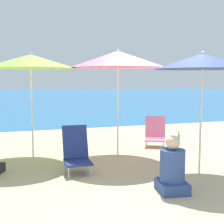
{
  "coord_description": "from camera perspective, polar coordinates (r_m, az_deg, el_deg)",
  "views": [
    {
      "loc": [
        -3.07,
        -4.84,
        1.66
      ],
      "look_at": [
        -1.18,
        1.02,
        1.0
      ],
      "focal_mm": 50.0,
      "sensor_mm": 36.0,
      "label": 1
    }
  ],
  "objects": [
    {
      "name": "person_seated_near",
      "position": [
        4.72,
        10.96,
        -10.31
      ],
      "size": [
        0.47,
        0.53,
        0.84
      ],
      "rotation": [
        0.0,
        0.0,
        -0.14
      ],
      "color": "#334C8C",
      "rests_on": "ground"
    },
    {
      "name": "beach_umbrella_navy",
      "position": [
        5.61,
        16.22,
        8.87
      ],
      "size": [
        1.66,
        1.66,
        2.13
      ],
      "color": "white",
      "rests_on": "ground"
    },
    {
      "name": "ground_plane",
      "position": [
        5.97,
        14.17,
        -10.22
      ],
      "size": [
        60.0,
        60.0,
        0.0
      ],
      "primitive_type": "plane",
      "color": "#C6B284"
    },
    {
      "name": "beach_chair_pink",
      "position": [
        7.81,
        7.89,
        -3.77
      ],
      "size": [
        0.69,
        0.72,
        0.72
      ],
      "rotation": [
        0.0,
        0.0,
        -0.47
      ],
      "color": "silver",
      "rests_on": "ground"
    },
    {
      "name": "beach_umbrella_lime",
      "position": [
        6.69,
        -14.66,
        8.92
      ],
      "size": [
        1.9,
        1.9,
        2.19
      ],
      "color": "white",
      "rests_on": "ground"
    },
    {
      "name": "beach_umbrella_pink",
      "position": [
        6.62,
        1.08,
        9.61
      ],
      "size": [
        2.02,
        2.02,
        2.28
      ],
      "color": "white",
      "rests_on": "ground"
    },
    {
      "name": "beach_chair_navy",
      "position": [
        5.64,
        -6.54,
        -7.11
      ],
      "size": [
        0.46,
        0.62,
        0.81
      ],
      "rotation": [
        0.0,
        0.0,
        -0.03
      ],
      "color": "silver",
      "rests_on": "ground"
    },
    {
      "name": "water_bottle",
      "position": [
        8.41,
        12.1,
        -4.63
      ],
      "size": [
        0.07,
        0.07,
        0.29
      ],
      "color": "#4CB266",
      "rests_on": "ground"
    },
    {
      "name": "sea_water",
      "position": [
        30.37,
        -12.05,
        2.83
      ],
      "size": [
        60.0,
        40.0,
        0.01
      ],
      "color": "#23669E",
      "rests_on": "ground"
    }
  ]
}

